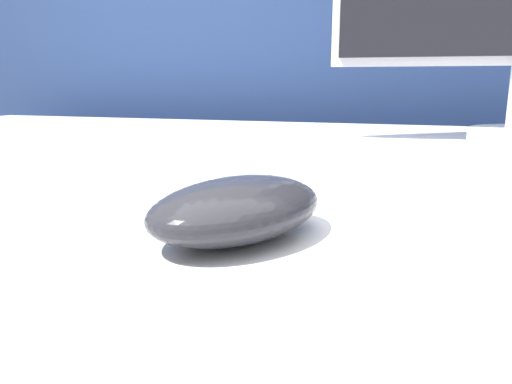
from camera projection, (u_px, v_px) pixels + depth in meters
partition_panel at (383, 168)px, 1.12m from camera, size 5.00×0.03×1.25m
computer_mouse_near at (238, 208)px, 0.27m from camera, size 0.11×0.13×0.03m
keyboard at (304, 157)px, 0.49m from camera, size 0.40×0.18×0.02m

